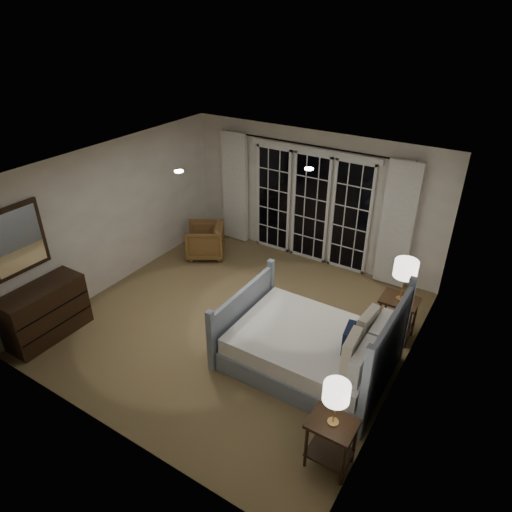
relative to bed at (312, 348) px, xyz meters
The scene contains 20 objects.
floor 1.48m from the bed, 169.23° to the left, with size 5.00×5.00×0.00m, color olive.
ceiling 2.61m from the bed, 169.23° to the left, with size 5.00×5.00×0.00m, color silver.
wall_left 4.04m from the bed, behind, with size 0.02×5.00×2.50m, color white.
wall_right 1.45m from the bed, 13.99° to the left, with size 0.02×5.00×2.50m, color white.
wall_back 3.25m from the bed, 117.11° to the left, with size 5.00×0.02×2.50m, color white.
wall_front 2.80m from the bed, 122.44° to the right, with size 5.00×0.02×2.50m, color white.
french_doors 3.17m from the bed, 117.45° to the left, with size 2.50×0.04×2.20m.
curtain_rod 3.59m from the bed, 117.97° to the left, with size 0.03×0.03×3.50m, color black.
curtain_left 4.14m from the bed, 139.18° to the left, with size 0.55×0.10×2.25m, color white.
curtain_right 2.79m from the bed, 84.99° to the left, with size 0.55×0.10×2.25m, color white.
downlight_a 2.42m from the bed, 125.39° to the left, with size 0.12×0.12×0.01m, color white.
downlight_b 2.96m from the bed, behind, with size 0.12×0.12×0.01m, color white.
bed is the anchor object (origin of this frame).
nightstand_left 1.54m from the bed, 56.77° to the right, with size 0.50×0.40×0.65m.
nightstand_right 1.47m from the bed, 57.88° to the left, with size 0.53×0.42×0.68m.
lamp_left 1.71m from the bed, 56.77° to the right, with size 0.28×0.28×0.53m.
lamp_right 1.70m from the bed, 57.88° to the left, with size 0.33×0.33×0.64m.
armchair 3.61m from the bed, 151.45° to the left, with size 0.70×0.72×0.66m, color brown.
dresser 3.94m from the bed, 157.70° to the right, with size 0.51×1.20×0.85m.
mirror 4.34m from the bed, 158.93° to the right, with size 0.05×0.85×1.00m.
Camera 1 is at (3.32, -4.73, 4.46)m, focal length 32.00 mm.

